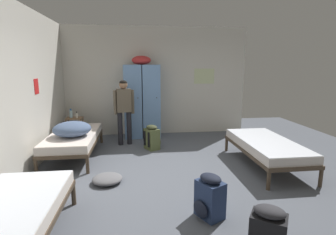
{
  "coord_description": "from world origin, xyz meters",
  "views": [
    {
      "loc": [
        -0.53,
        -4.07,
        1.82
      ],
      "look_at": [
        0.0,
        0.29,
        0.95
      ],
      "focal_mm": 27.84,
      "sensor_mm": 36.0,
      "label": 1
    }
  ],
  "objects_px": {
    "shelf_unit": "(75,127)",
    "backpack_olive": "(152,138)",
    "clothes_pile_grey": "(107,179)",
    "bedding_heap": "(72,129)",
    "backpack_navy": "(209,197)",
    "water_bottle": "(71,114)",
    "person_traveler": "(124,106)",
    "bed_right": "(266,146)",
    "locker_bank": "(142,100)",
    "bed_left_rear": "(74,138)",
    "bed_left_front": "(3,221)",
    "lotion_bottle": "(77,115)"
  },
  "relations": [
    {
      "from": "shelf_unit",
      "to": "bed_left_front",
      "type": "bearing_deg",
      "value": -86.52
    },
    {
      "from": "bed_left_rear",
      "to": "bed_left_front",
      "type": "bearing_deg",
      "value": -90.0
    },
    {
      "from": "shelf_unit",
      "to": "person_traveler",
      "type": "distance_m",
      "value": 1.46
    },
    {
      "from": "person_traveler",
      "to": "water_bottle",
      "type": "relative_size",
      "value": 6.91
    },
    {
      "from": "bedding_heap",
      "to": "water_bottle",
      "type": "distance_m",
      "value": 1.53
    },
    {
      "from": "locker_bank",
      "to": "bed_left_rear",
      "type": "relative_size",
      "value": 1.09
    },
    {
      "from": "water_bottle",
      "to": "backpack_olive",
      "type": "relative_size",
      "value": 0.4
    },
    {
      "from": "bed_left_front",
      "to": "lotion_bottle",
      "type": "height_order",
      "value": "lotion_bottle"
    },
    {
      "from": "bedding_heap",
      "to": "backpack_navy",
      "type": "xyz_separation_m",
      "value": [
        2.09,
        -2.23,
        -0.37
      ]
    },
    {
      "from": "lotion_bottle",
      "to": "backpack_navy",
      "type": "bearing_deg",
      "value": -57.71
    },
    {
      "from": "bed_left_rear",
      "to": "bed_left_front",
      "type": "relative_size",
      "value": 1.0
    },
    {
      "from": "bedding_heap",
      "to": "backpack_olive",
      "type": "bearing_deg",
      "value": 18.31
    },
    {
      "from": "bed_left_front",
      "to": "backpack_olive",
      "type": "relative_size",
      "value": 3.45
    },
    {
      "from": "locker_bank",
      "to": "bed_right",
      "type": "height_order",
      "value": "locker_bank"
    },
    {
      "from": "water_bottle",
      "to": "clothes_pile_grey",
      "type": "xyz_separation_m",
      "value": [
        1.12,
        -2.6,
        -0.6
      ]
    },
    {
      "from": "water_bottle",
      "to": "locker_bank",
      "type": "bearing_deg",
      "value": 3.89
    },
    {
      "from": "bed_left_front",
      "to": "bedding_heap",
      "type": "height_order",
      "value": "bedding_heap"
    },
    {
      "from": "backpack_olive",
      "to": "clothes_pile_grey",
      "type": "distance_m",
      "value": 1.83
    },
    {
      "from": "bed_left_rear",
      "to": "lotion_bottle",
      "type": "xyz_separation_m",
      "value": [
        -0.18,
        1.21,
        0.26
      ]
    },
    {
      "from": "shelf_unit",
      "to": "backpack_olive",
      "type": "height_order",
      "value": "shelf_unit"
    },
    {
      "from": "bed_left_rear",
      "to": "bedding_heap",
      "type": "height_order",
      "value": "bedding_heap"
    },
    {
      "from": "bedding_heap",
      "to": "backpack_navy",
      "type": "bearing_deg",
      "value": -46.8
    },
    {
      "from": "bed_left_front",
      "to": "person_traveler",
      "type": "height_order",
      "value": "person_traveler"
    },
    {
      "from": "bed_left_front",
      "to": "lotion_bottle",
      "type": "bearing_deg",
      "value": 92.53
    },
    {
      "from": "locker_bank",
      "to": "bed_left_front",
      "type": "height_order",
      "value": "locker_bank"
    },
    {
      "from": "clothes_pile_grey",
      "to": "backpack_olive",
      "type": "bearing_deg",
      "value": 63.41
    },
    {
      "from": "bed_left_front",
      "to": "bedding_heap",
      "type": "xyz_separation_m",
      "value": [
        0.04,
        2.65,
        0.25
      ]
    },
    {
      "from": "clothes_pile_grey",
      "to": "bed_right",
      "type": "bearing_deg",
      "value": 7.68
    },
    {
      "from": "lotion_bottle",
      "to": "bed_left_front",
      "type": "bearing_deg",
      "value": -87.47
    },
    {
      "from": "bed_right",
      "to": "bedding_heap",
      "type": "xyz_separation_m",
      "value": [
        -3.59,
        0.73,
        0.25
      ]
    },
    {
      "from": "bedding_heap",
      "to": "shelf_unit",
      "type": "bearing_deg",
      "value": 101.11
    },
    {
      "from": "bed_left_rear",
      "to": "backpack_olive",
      "type": "xyz_separation_m",
      "value": [
        1.61,
        0.3,
        -0.12
      ]
    },
    {
      "from": "locker_bank",
      "to": "water_bottle",
      "type": "height_order",
      "value": "locker_bank"
    },
    {
      "from": "backpack_olive",
      "to": "clothes_pile_grey",
      "type": "height_order",
      "value": "backpack_olive"
    },
    {
      "from": "water_bottle",
      "to": "person_traveler",
      "type": "bearing_deg",
      "value": -22.18
    },
    {
      "from": "bed_left_front",
      "to": "water_bottle",
      "type": "distance_m",
      "value": 4.16
    },
    {
      "from": "person_traveler",
      "to": "backpack_olive",
      "type": "height_order",
      "value": "person_traveler"
    },
    {
      "from": "backpack_olive",
      "to": "water_bottle",
      "type": "bearing_deg",
      "value": 153.42
    },
    {
      "from": "bed_right",
      "to": "backpack_olive",
      "type": "distance_m",
      "value": 2.37
    },
    {
      "from": "bed_left_rear",
      "to": "backpack_olive",
      "type": "relative_size",
      "value": 3.45
    },
    {
      "from": "person_traveler",
      "to": "backpack_navy",
      "type": "distance_m",
      "value": 3.44
    },
    {
      "from": "clothes_pile_grey",
      "to": "bed_left_rear",
      "type": "bearing_deg",
      "value": 120.78
    },
    {
      "from": "locker_bank",
      "to": "backpack_olive",
      "type": "xyz_separation_m",
      "value": [
        0.18,
        -1.09,
        -0.71
      ]
    },
    {
      "from": "bed_left_front",
      "to": "backpack_olive",
      "type": "xyz_separation_m",
      "value": [
        1.61,
        3.17,
        -0.12
      ]
    },
    {
      "from": "shelf_unit",
      "to": "clothes_pile_grey",
      "type": "bearing_deg",
      "value": -67.96
    },
    {
      "from": "bedding_heap",
      "to": "lotion_bottle",
      "type": "xyz_separation_m",
      "value": [
        -0.22,
        1.43,
        0.01
      ]
    },
    {
      "from": "water_bottle",
      "to": "clothes_pile_grey",
      "type": "bearing_deg",
      "value": -66.61
    },
    {
      "from": "locker_bank",
      "to": "water_bottle",
      "type": "xyz_separation_m",
      "value": [
        -1.76,
        -0.12,
        -0.3
      ]
    },
    {
      "from": "bed_left_rear",
      "to": "water_bottle",
      "type": "xyz_separation_m",
      "value": [
        -0.33,
        1.27,
        0.29
      ]
    },
    {
      "from": "person_traveler",
      "to": "clothes_pile_grey",
      "type": "bearing_deg",
      "value": -95.55
    }
  ]
}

